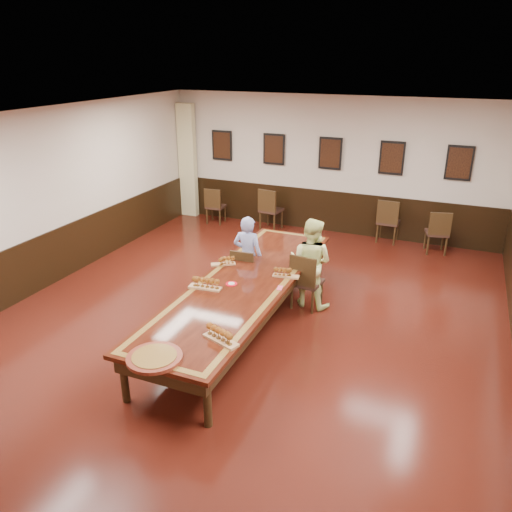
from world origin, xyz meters
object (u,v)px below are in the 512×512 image
at_px(chair_woman, 307,280).
at_px(carved_platter, 154,358).
at_px(spare_chair_c, 389,220).
at_px(spare_chair_d, 437,231).
at_px(conference_table, 244,290).
at_px(chair_man, 246,272).
at_px(person_woman, 311,263).
at_px(spare_chair_b, 271,209).
at_px(spare_chair_a, 216,205).
at_px(person_man, 248,256).

bearing_deg(chair_woman, carved_platter, 82.69).
bearing_deg(spare_chair_c, spare_chair_d, 167.34).
bearing_deg(carved_platter, conference_table, 87.77).
height_order(chair_man, spare_chair_d, spare_chair_d).
relative_size(conference_table, carved_platter, 7.57).
xyz_separation_m(spare_chair_d, person_woman, (-1.82, -3.41, 0.30)).
distance_m(spare_chair_d, conference_table, 5.17).
bearing_deg(spare_chair_b, chair_woman, 127.36).
height_order(chair_woman, spare_chair_c, spare_chair_c).
bearing_deg(spare_chair_a, chair_woman, 130.65).
distance_m(spare_chair_a, person_woman, 4.91).
height_order(chair_man, spare_chair_b, spare_chair_b).
xyz_separation_m(person_man, conference_table, (0.39, -1.05, -0.12)).
bearing_deg(spare_chair_a, spare_chair_d, 175.59).
bearing_deg(spare_chair_c, chair_woman, 81.03).
distance_m(chair_man, spare_chair_a, 4.25).
relative_size(spare_chair_d, carved_platter, 1.46).
bearing_deg(chair_woman, person_woman, -90.00).
bearing_deg(carved_platter, person_woman, 76.07).
bearing_deg(person_woman, spare_chair_c, -94.46).
distance_m(chair_man, carved_platter, 3.32).
distance_m(chair_woman, person_man, 1.16).
bearing_deg(spare_chair_c, spare_chair_b, 6.26).
relative_size(spare_chair_a, person_woman, 0.59).
xyz_separation_m(chair_man, person_woman, (1.14, 0.12, 0.32)).
relative_size(spare_chair_b, spare_chair_c, 1.01).
height_order(chair_man, carved_platter, chair_man).
xyz_separation_m(spare_chair_b, spare_chair_c, (2.80, 0.20, -0.00)).
relative_size(chair_woman, person_man, 0.68).
bearing_deg(chair_man, spare_chair_b, -78.32).
bearing_deg(spare_chair_b, spare_chair_c, -168.25).
relative_size(person_woman, conference_table, 0.31).
bearing_deg(chair_man, person_man, -90.00).
distance_m(person_man, conference_table, 1.13).
distance_m(spare_chair_a, person_man, 4.18).
relative_size(spare_chair_d, person_woman, 0.62).
bearing_deg(conference_table, person_woman, 54.98).
distance_m(chair_man, spare_chair_b, 3.74).
height_order(spare_chair_c, carved_platter, spare_chair_c).
relative_size(spare_chair_a, conference_table, 0.19).
distance_m(spare_chair_c, conference_table, 5.00).
bearing_deg(person_woman, spare_chair_b, -52.60).
bearing_deg(spare_chair_d, spare_chair_c, -28.60).
relative_size(chair_woman, person_woman, 0.64).
distance_m(spare_chair_a, carved_platter, 7.32).
height_order(spare_chair_c, person_woman, person_woman).
xyz_separation_m(spare_chair_d, person_man, (-2.96, -3.43, 0.25)).
bearing_deg(spare_chair_d, conference_table, 46.47).
bearing_deg(spare_chair_d, chair_woman, 48.79).
height_order(spare_chair_d, conference_table, spare_chair_d).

